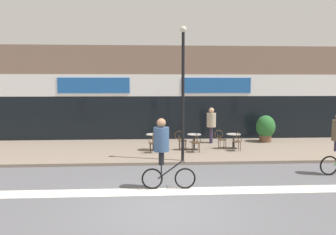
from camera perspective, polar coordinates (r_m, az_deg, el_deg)
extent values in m
plane|color=#5B5B60|center=(8.74, -0.83, -15.59)|extent=(120.00, 120.00, 0.00)
cube|color=gray|center=(15.70, -1.95, -5.67)|extent=(40.00, 5.50, 0.12)
cube|color=#7F6656|center=(20.14, -2.28, 4.29)|extent=(40.00, 4.00, 5.29)
cube|color=black|center=(18.26, -2.16, -0.05)|extent=(38.80, 0.10, 2.40)
cube|color=white|center=(18.18, -2.18, 5.61)|extent=(39.20, 0.14, 1.20)
cube|color=#1E56A3|center=(18.36, -12.80, 5.47)|extent=(3.89, 0.08, 0.84)
cube|color=#1E56A3|center=(18.48, 8.38, 5.56)|extent=(3.89, 0.08, 0.84)
cube|color=silver|center=(9.99, -1.16, -12.77)|extent=(36.00, 0.70, 0.01)
cylinder|color=black|center=(15.34, -2.58, -5.67)|extent=(0.37, 0.37, 0.02)
cylinder|color=black|center=(15.27, -2.58, -4.37)|extent=(0.07, 0.07, 0.73)
cylinder|color=#ADA8A3|center=(15.21, -2.59, -2.96)|extent=(0.67, 0.67, 0.02)
cylinder|color=black|center=(15.49, 4.58, -5.57)|extent=(0.36, 0.36, 0.02)
cylinder|color=black|center=(15.42, 4.59, -4.31)|extent=(0.07, 0.07, 0.71)
cylinder|color=#ADA8A3|center=(15.36, 4.60, -2.96)|extent=(0.65, 0.65, 0.02)
cylinder|color=black|center=(16.05, 11.30, -5.26)|extent=(0.37, 0.37, 0.02)
cylinder|color=black|center=(15.99, 11.33, -4.12)|extent=(0.07, 0.07, 0.68)
cylinder|color=#ADA8A3|center=(15.93, 11.35, -2.87)|extent=(0.67, 0.67, 0.02)
cylinder|color=#4C3823|center=(14.72, -2.56, -4.49)|extent=(0.44, 0.44, 0.03)
cylinder|color=#4C3823|center=(14.91, -3.04, -5.23)|extent=(0.03, 0.03, 0.42)
cylinder|color=#4C3823|center=(14.88, -1.96, -5.25)|extent=(0.03, 0.03, 0.42)
cylinder|color=#4C3823|center=(14.64, -3.16, -5.44)|extent=(0.03, 0.03, 0.42)
cylinder|color=#4C3823|center=(14.61, -2.06, -5.46)|extent=(0.03, 0.03, 0.42)
torus|color=#4C3823|center=(14.50, -2.63, -3.59)|extent=(0.07, 0.41, 0.41)
cylinder|color=#4C3823|center=(14.55, -3.30, -4.10)|extent=(0.03, 0.03, 0.23)
cylinder|color=#4C3823|center=(14.51, -1.96, -4.12)|extent=(0.03, 0.03, 0.23)
cylinder|color=#4C3823|center=(14.87, 4.88, -4.39)|extent=(0.43, 0.43, 0.03)
cylinder|color=#4C3823|center=(15.02, 4.23, -5.16)|extent=(0.03, 0.03, 0.42)
cylinder|color=#4C3823|center=(15.08, 5.28, -5.12)|extent=(0.03, 0.03, 0.42)
cylinder|color=#4C3823|center=(14.75, 4.45, -5.36)|extent=(0.03, 0.03, 0.42)
cylinder|color=#4C3823|center=(14.81, 5.51, -5.33)|extent=(0.03, 0.03, 0.42)
torus|color=#4C3823|center=(14.66, 5.02, -3.50)|extent=(0.05, 0.41, 0.41)
cylinder|color=#4C3823|center=(14.65, 4.36, -4.04)|extent=(0.03, 0.03, 0.23)
cylinder|color=#4C3823|center=(14.72, 5.67, -4.00)|extent=(0.03, 0.03, 0.23)
cylinder|color=#4C3823|center=(15.35, 2.55, -4.06)|extent=(0.41, 0.41, 0.03)
cylinder|color=#4C3823|center=(15.54, 2.99, -4.78)|extent=(0.03, 0.03, 0.42)
cylinder|color=#4C3823|center=(15.27, 3.13, -4.97)|extent=(0.03, 0.03, 0.42)
cylinder|color=#4C3823|center=(15.51, 1.96, -4.80)|extent=(0.03, 0.03, 0.42)
cylinder|color=#4C3823|center=(15.23, 2.09, -4.99)|extent=(0.03, 0.03, 0.42)
torus|color=#4C3823|center=(15.28, 1.92, -3.10)|extent=(0.41, 0.04, 0.41)
cylinder|color=#4C3823|center=(15.47, 1.84, -3.50)|extent=(0.03, 0.03, 0.23)
cylinder|color=#4C3823|center=(15.14, 1.99, -3.71)|extent=(0.03, 0.03, 0.23)
cylinder|color=#4C3823|center=(15.45, 11.84, -4.11)|extent=(0.42, 0.42, 0.03)
cylinder|color=#4C3823|center=(15.58, 11.18, -4.86)|extent=(0.03, 0.03, 0.42)
cylinder|color=#4C3823|center=(15.66, 12.16, -4.82)|extent=(0.03, 0.03, 0.42)
cylinder|color=#4C3823|center=(15.32, 11.48, -5.05)|extent=(0.03, 0.03, 0.42)
cylinder|color=#4C3823|center=(15.40, 12.48, -5.01)|extent=(0.03, 0.03, 0.42)
torus|color=#4C3823|center=(15.25, 12.06, -3.25)|extent=(0.05, 0.41, 0.41)
cylinder|color=#4C3823|center=(15.22, 11.43, -3.77)|extent=(0.03, 0.03, 0.23)
cylinder|color=#4C3823|center=(15.32, 12.66, -3.73)|extent=(0.03, 0.03, 0.23)
cylinder|color=#4C3823|center=(15.84, 9.40, -3.82)|extent=(0.43, 0.43, 0.03)
cylinder|color=#4C3823|center=(16.06, 9.72, -4.51)|extent=(0.03, 0.03, 0.42)
cylinder|color=#4C3823|center=(15.79, 10.03, -4.69)|extent=(0.03, 0.03, 0.42)
cylinder|color=#4C3823|center=(15.97, 8.76, -4.55)|extent=(0.03, 0.03, 0.42)
cylinder|color=#4C3823|center=(15.71, 9.05, -4.73)|extent=(0.03, 0.03, 0.42)
torus|color=#4C3823|center=(15.75, 8.83, -2.90)|extent=(0.41, 0.06, 0.41)
cylinder|color=#4C3823|center=(15.93, 8.64, -3.29)|extent=(0.03, 0.03, 0.23)
cylinder|color=#4C3823|center=(15.61, 9.00, -3.48)|extent=(0.03, 0.03, 0.23)
cylinder|color=brown|center=(18.28, 16.58, -3.46)|extent=(0.63, 0.63, 0.39)
ellipsoid|color=#28662D|center=(18.19, 16.64, -1.53)|extent=(1.00, 1.00, 1.20)
cylinder|color=black|center=(13.01, 2.62, 3.56)|extent=(0.12, 0.12, 5.11)
sphere|color=beige|center=(13.17, 2.67, 15.09)|extent=(0.26, 0.26, 0.26)
torus|color=black|center=(12.90, 26.25, -7.51)|extent=(0.69, 0.09, 0.69)
torus|color=black|center=(10.17, 3.00, -10.54)|extent=(0.65, 0.06, 0.65)
torus|color=black|center=(10.13, -2.78, -10.61)|extent=(0.65, 0.06, 0.65)
cylinder|color=black|center=(10.07, 0.40, -9.08)|extent=(0.78, 0.06, 0.59)
cylinder|color=black|center=(10.07, -1.16, -9.36)|extent=(0.04, 0.04, 0.45)
cylinder|color=black|center=(10.03, 2.72, -7.52)|extent=(0.04, 0.48, 0.03)
cylinder|color=black|center=(10.06, -1.18, -6.88)|extent=(0.17, 0.17, 0.40)
cylinder|color=black|center=(9.88, -1.15, -7.11)|extent=(0.17, 0.17, 0.40)
cylinder|color=#334C70|center=(9.86, -1.17, -3.80)|extent=(0.48, 0.48, 0.73)
sphere|color=#9E7051|center=(9.79, -1.18, -0.93)|extent=(0.27, 0.27, 0.27)
cylinder|color=#382D47|center=(17.40, 7.50, -2.97)|extent=(0.19, 0.19, 0.84)
cylinder|color=#382D47|center=(17.22, 7.52, -3.07)|extent=(0.19, 0.19, 0.84)
cylinder|color=#B2A38E|center=(17.20, 7.55, -0.43)|extent=(0.54, 0.54, 0.73)
sphere|color=tan|center=(17.16, 7.57, 1.24)|extent=(0.27, 0.27, 0.27)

